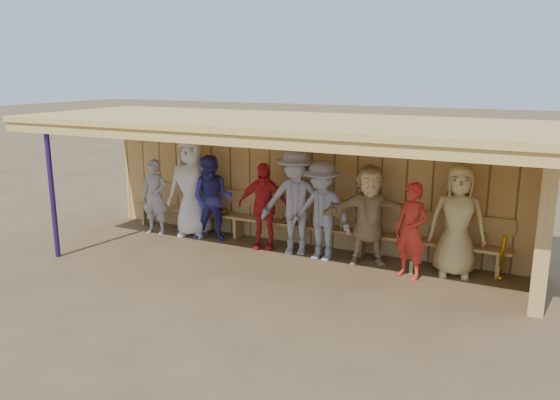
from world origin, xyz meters
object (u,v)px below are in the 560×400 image
Objects in this scene: player_d at (263,206)px; player_f at (369,215)px; player_h at (457,221)px; bench at (298,218)px; player_b at (192,187)px; player_g at (411,231)px; player_a at (155,197)px; player_e at (322,211)px; player_extra at (296,202)px; player_c at (212,199)px.

player_f is (2.02, 0.04, 0.05)m from player_d.
player_h is 2.99m from bench.
player_b is 1.67m from player_d.
player_b is 1.28× the size of player_g.
player_a is at bearing 170.67° from player_h.
player_b is at bearing -176.36° from player_e.
player_d is at bearing -4.11° from player_a.
player_d reaches higher than bench.
bench is (-0.17, 0.46, -0.45)m from player_extra.
player_f is at bearing 21.02° from player_e.
player_extra reaches higher than player_c.
player_f is at bearing -5.01° from player_a.
player_d reaches higher than player_g.
player_c is at bearing -174.78° from player_e.
player_a is 3.01m from bench.
player_h is 0.94× the size of player_extra.
player_g is 0.85× the size of player_h.
player_f reaches higher than bench.
player_h is 0.24× the size of bench.
player_g is at bearing -17.20° from player_b.
player_extra reaches higher than player_f.
player_h is (2.23, 0.27, 0.03)m from player_e.
player_a is at bearing -169.30° from bench.
player_extra is at bearing 176.43° from player_e.
player_g is (1.60, -0.18, -0.10)m from player_e.
player_f is 0.89m from player_g.
player_extra reaches higher than player_h.
player_e is 0.91× the size of player_extra.
player_extra is at bearing -164.40° from player_g.
player_c is at bearing -23.16° from player_b.
player_d is (1.11, 0.03, -0.03)m from player_c.
player_c reaches higher than player_d.
player_extra is (0.68, -0.03, 0.16)m from player_d.
player_e is at bearing -21.63° from player_d.
bench is at bearing 142.08° from player_f.
player_g is 2.45m from bench.
player_d is 0.92× the size of player_e.
player_e is at bearing -20.07° from player_c.
player_h is (5.89, 0.25, 0.15)m from player_a.
player_f is at bearing -13.90° from player_d.
player_b is (0.77, 0.21, 0.23)m from player_a.
player_g reaches higher than bench.
player_extra reaches higher than player_e.
player_a is 0.94× the size of player_d.
player_h is (0.63, 0.44, 0.13)m from player_g.
player_c is 1.79m from player_extra.
player_a is 0.91× the size of player_c.
player_c is at bearing -164.38° from bench.
player_g is (2.84, -0.32, -0.03)m from player_d.
player_g is at bearing 1.75° from player_e.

